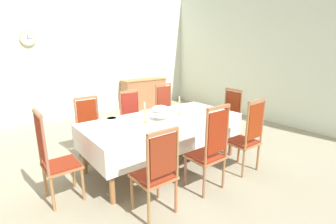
{
  "coord_description": "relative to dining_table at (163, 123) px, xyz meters",
  "views": [
    {
      "loc": [
        -2.25,
        -3.33,
        1.92
      ],
      "look_at": [
        0.16,
        -0.22,
        0.85
      ],
      "focal_mm": 26.22,
      "sensor_mm": 36.0,
      "label": 1
    }
  ],
  "objects": [
    {
      "name": "mounted_clock",
      "position": [
        -1.17,
        3.74,
        1.37
      ],
      "size": [
        0.34,
        0.06,
        0.34
      ],
      "color": "#D1B251"
    },
    {
      "name": "bowl_near_left",
      "position": [
        0.42,
        -0.45,
        0.09
      ],
      "size": [
        0.14,
        0.14,
        0.03
      ],
      "color": "white",
      "rests_on": "tablecloth"
    },
    {
      "name": "candlestick_west",
      "position": [
        -0.34,
        0.0,
        0.2
      ],
      "size": [
        0.07,
        0.07,
        0.32
      ],
      "color": "gold",
      "rests_on": "tablecloth"
    },
    {
      "name": "ground",
      "position": [
        0.0,
        0.3,
        -0.73
      ],
      "size": [
        7.22,
        6.95,
        0.04
      ],
      "primitive_type": "cube",
      "color": "#9E977E"
    },
    {
      "name": "chair_north_c",
      "position": [
        0.85,
        1.0,
        -0.14
      ],
      "size": [
        0.44,
        0.42,
        1.14
      ],
      "rotation": [
        0.0,
        0.0,
        3.14
      ],
      "color": "#A9634A",
      "rests_on": "ground"
    },
    {
      "name": "soup_tureen",
      "position": [
        -0.05,
        -0.0,
        0.19
      ],
      "size": [
        0.31,
        0.31,
        0.24
      ],
      "color": "white",
      "rests_on": "tablecloth"
    },
    {
      "name": "spoon_primary",
      "position": [
        0.53,
        -0.42,
        0.08
      ],
      "size": [
        0.03,
        0.18,
        0.01
      ],
      "rotation": [
        0.0,
        0.0,
        -0.08
      ],
      "color": "gold",
      "rests_on": "tablecloth"
    },
    {
      "name": "bowl_near_right",
      "position": [
        -0.68,
        0.44,
        0.09
      ],
      "size": [
        0.18,
        0.18,
        0.03
      ],
      "color": "white",
      "rests_on": "tablecloth"
    },
    {
      "name": "sideboard",
      "position": [
        1.86,
        3.5,
        -0.26
      ],
      "size": [
        1.44,
        0.48,
        0.9
      ],
      "rotation": [
        0.0,
        0.0,
        3.14
      ],
      "color": "#A46A43",
      "rests_on": "ground"
    },
    {
      "name": "spoon_secondary",
      "position": [
        -0.8,
        0.47,
        0.08
      ],
      "size": [
        0.05,
        0.18,
        0.01
      ],
      "rotation": [
        0.0,
        0.0,
        -0.21
      ],
      "color": "gold",
      "rests_on": "tablecloth"
    },
    {
      "name": "chair_north_b",
      "position": [
        0.02,
        0.99,
        -0.15
      ],
      "size": [
        0.44,
        0.42,
        1.09
      ],
      "rotation": [
        0.0,
        0.0,
        3.14
      ],
      "color": "#A76C3F",
      "rests_on": "ground"
    },
    {
      "name": "tablecloth",
      "position": [
        0.0,
        0.0,
        -0.02
      ],
      "size": [
        2.53,
        1.19,
        0.38
      ],
      "color": "white",
      "rests_on": "dining_table"
    },
    {
      "name": "candlestick_east",
      "position": [
        0.34,
        -0.0,
        0.2
      ],
      "size": [
        0.07,
        0.07,
        0.32
      ],
      "color": "gold",
      "rests_on": "tablecloth"
    },
    {
      "name": "chair_north_a",
      "position": [
        -0.83,
        0.99,
        -0.16
      ],
      "size": [
        0.44,
        0.42,
        1.07
      ],
      "rotation": [
        0.0,
        0.0,
        3.14
      ],
      "color": "#A06449",
      "rests_on": "ground"
    },
    {
      "name": "right_wall",
      "position": [
        3.65,
        0.3,
        1.05
      ],
      "size": [
        0.08,
        6.95,
        3.52
      ],
      "primitive_type": "cube",
      "color": "silver",
      "rests_on": "ground"
    },
    {
      "name": "chair_head_west",
      "position": [
        -1.66,
        -0.0,
        -0.12
      ],
      "size": [
        0.42,
        0.44,
        1.2
      ],
      "rotation": [
        0.0,
        0.0,
        -1.57
      ],
      "color": "#A1703A",
      "rests_on": "ground"
    },
    {
      "name": "chair_south_b",
      "position": [
        0.02,
        -1.0,
        -0.11
      ],
      "size": [
        0.44,
        0.42,
        1.21
      ],
      "color": "#A1644B",
      "rests_on": "ground"
    },
    {
      "name": "chair_head_east",
      "position": [
        1.66,
        -0.0,
        -0.16
      ],
      "size": [
        0.42,
        0.44,
        1.08
      ],
      "rotation": [
        0.0,
        0.0,
        1.57
      ],
      "color": "#A96F3A",
      "rests_on": "ground"
    },
    {
      "name": "chair_south_c",
      "position": [
        0.85,
        -1.0,
        -0.12
      ],
      "size": [
        0.44,
        0.42,
        1.18
      ],
      "color": "#AE6F4A",
      "rests_on": "ground"
    },
    {
      "name": "back_wall",
      "position": [
        0.0,
        3.82,
        1.05
      ],
      "size": [
        7.22,
        0.08,
        3.52
      ],
      "primitive_type": "cube",
      "color": "silver",
      "rests_on": "ground"
    },
    {
      "name": "chair_south_a",
      "position": [
        -0.83,
        -0.99,
        -0.16
      ],
      "size": [
        0.44,
        0.42,
        1.08
      ],
      "color": "#9C6E3D",
      "rests_on": "ground"
    },
    {
      "name": "dining_table",
      "position": [
        0.0,
        0.0,
        0.0
      ],
      "size": [
        2.51,
        1.17,
        0.78
      ],
      "color": "#9F693B",
      "rests_on": "ground"
    }
  ]
}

